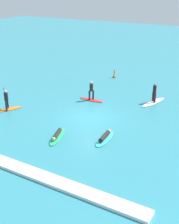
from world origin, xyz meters
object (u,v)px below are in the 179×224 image
at_px(surfer_on_green_board, 57,136).
at_px(surfer_on_teal_board, 105,137).
at_px(surfer_on_red_board, 91,94).
at_px(marker_buoy, 114,76).
at_px(surfer_on_white_board, 154,99).
at_px(surfer_on_orange_board, 7,104).

bearing_deg(surfer_on_green_board, surfer_on_teal_board, 96.85).
height_order(surfer_on_red_board, marker_buoy, surfer_on_red_board).
distance_m(surfer_on_white_board, marker_buoy, 8.52).
bearing_deg(surfer_on_teal_board, surfer_on_red_board, 32.37).
bearing_deg(surfer_on_white_board, surfer_on_red_board, 129.57).
relative_size(surfer_on_orange_board, marker_buoy, 2.48).
xyz_separation_m(surfer_on_orange_board, surfer_on_green_board, (6.69, -1.98, -0.39)).
xyz_separation_m(surfer_on_orange_board, marker_buoy, (3.77, 13.33, -0.35)).
relative_size(surfer_on_orange_board, surfer_on_red_board, 1.01).
relative_size(surfer_on_red_board, surfer_on_green_board, 0.88).
bearing_deg(surfer_on_white_board, marker_buoy, 66.58).
xyz_separation_m(surfer_on_orange_board, surfer_on_red_board, (5.13, 5.63, 0.05)).
distance_m(surfer_on_white_board, surfer_on_teal_board, 8.49).
relative_size(surfer_on_green_board, marker_buoy, 2.80).
bearing_deg(surfer_on_red_board, surfer_on_white_board, -154.75).
relative_size(surfer_on_white_board, surfer_on_teal_board, 1.23).
xyz_separation_m(surfer_on_red_board, surfer_on_green_board, (1.55, -7.62, -0.44)).
xyz_separation_m(surfer_on_orange_board, surfer_on_white_board, (10.38, 7.94, -0.13)).
distance_m(surfer_on_orange_board, surfer_on_white_board, 13.07).
bearing_deg(surfer_on_green_board, marker_buoy, 172.10).
xyz_separation_m(surfer_on_red_board, marker_buoy, (-1.36, 7.69, -0.40)).
height_order(surfer_on_red_board, surfer_on_white_board, surfer_on_red_board).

